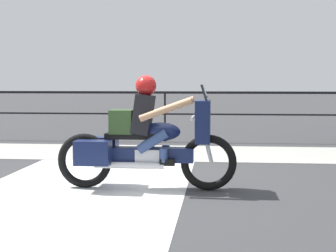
{
  "coord_description": "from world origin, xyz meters",
  "views": [
    {
      "loc": [
        1.31,
        -7.29,
        1.5
      ],
      "look_at": [
        0.59,
        0.16,
        0.85
      ],
      "focal_mm": 55.0,
      "sensor_mm": 36.0,
      "label": 1
    }
  ],
  "objects": [
    {
      "name": "sidewalk_band",
      "position": [
        0.0,
        3.4,
        0.01
      ],
      "size": [
        44.0,
        2.4,
        0.01
      ],
      "primitive_type": "cube",
      "color": "#A8A59E",
      "rests_on": "ground"
    },
    {
      "name": "fence_railing",
      "position": [
        0.0,
        5.46,
        0.99
      ],
      "size": [
        36.0,
        0.05,
        1.26
      ],
      "color": "black",
      "rests_on": "ground"
    },
    {
      "name": "motorcycle",
      "position": [
        0.32,
        -0.26,
        0.7
      ],
      "size": [
        2.52,
        0.76,
        1.59
      ],
      "rotation": [
        0.0,
        0.0,
        0.01
      ],
      "color": "black",
      "rests_on": "ground"
    },
    {
      "name": "crosswalk_band",
      "position": [
        -0.56,
        -0.2,
        0.0
      ],
      "size": [
        2.91,
        6.0,
        0.01
      ],
      "primitive_type": "cube",
      "color": "silver",
      "rests_on": "ground"
    },
    {
      "name": "ground_plane",
      "position": [
        0.0,
        0.0,
        0.0
      ],
      "size": [
        120.0,
        120.0,
        0.0
      ],
      "primitive_type": "plane",
      "color": "#38383A"
    }
  ]
}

